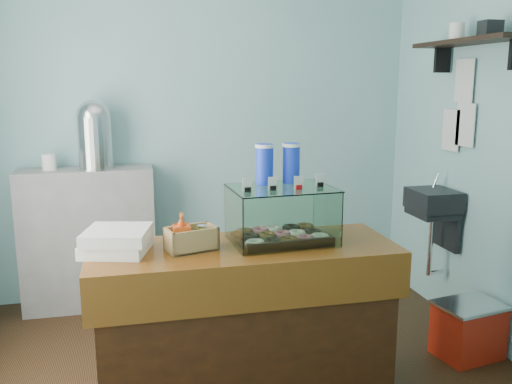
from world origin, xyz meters
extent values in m
plane|color=black|center=(0.00, 0.00, 0.00)|extent=(3.50, 3.50, 0.00)
cube|color=#81BCBC|center=(0.00, 1.50, 1.40)|extent=(3.50, 0.04, 2.80)
cube|color=#81BCBC|center=(0.00, -1.50, 1.40)|extent=(3.50, 0.04, 2.80)
cube|color=#81BCBC|center=(1.75, 0.00, 1.40)|extent=(0.04, 3.00, 2.80)
cube|color=black|center=(1.58, 0.55, 0.90)|extent=(0.30, 0.35, 0.15)
cube|color=black|center=(1.71, 0.55, 0.70)|extent=(0.04, 0.30, 0.35)
cylinder|color=silver|center=(1.65, 0.65, 1.02)|extent=(0.02, 0.02, 0.12)
cylinder|color=silver|center=(1.58, 0.55, 0.55)|extent=(0.04, 0.04, 0.45)
cube|color=black|center=(1.60, 0.30, 2.00)|extent=(0.25, 1.00, 0.03)
cube|color=black|center=(1.67, 0.70, 1.90)|extent=(0.12, 0.03, 0.18)
cube|color=silver|center=(1.73, 0.45, 1.45)|extent=(0.01, 0.21, 0.30)
cube|color=silver|center=(1.73, 0.62, 1.40)|extent=(0.01, 0.21, 0.30)
cube|color=silver|center=(1.73, 0.50, 1.75)|extent=(0.01, 0.21, 0.30)
cube|color=#431E0C|center=(0.00, -0.25, 0.42)|extent=(1.50, 0.56, 0.84)
cube|color=#4D220A|center=(0.00, -0.25, 0.87)|extent=(1.60, 0.60, 0.06)
cube|color=#4D220A|center=(0.00, -0.53, 0.75)|extent=(1.60, 0.04, 0.18)
cube|color=#979799|center=(-0.90, 1.32, 0.55)|extent=(1.00, 0.32, 1.10)
cube|color=black|center=(0.21, -0.21, 0.91)|extent=(0.49, 0.37, 0.02)
torus|color=silver|center=(0.04, -0.32, 0.94)|extent=(0.10, 0.10, 0.03)
torus|color=black|center=(0.13, -0.32, 0.94)|extent=(0.10, 0.10, 0.03)
torus|color=brown|center=(0.22, -0.31, 0.94)|extent=(0.10, 0.10, 0.03)
torus|color=#CB5F74|center=(0.31, -0.31, 0.94)|extent=(0.10, 0.10, 0.03)
torus|color=silver|center=(0.40, -0.30, 0.94)|extent=(0.10, 0.10, 0.03)
torus|color=black|center=(0.04, -0.22, 0.94)|extent=(0.10, 0.10, 0.03)
torus|color=brown|center=(0.13, -0.21, 0.94)|extent=(0.10, 0.10, 0.03)
torus|color=#CB5F74|center=(0.21, -0.21, 0.94)|extent=(0.10, 0.10, 0.03)
torus|color=silver|center=(0.30, -0.20, 0.94)|extent=(0.10, 0.10, 0.03)
torus|color=black|center=(0.39, -0.20, 0.94)|extent=(0.10, 0.10, 0.03)
torus|color=brown|center=(0.03, -0.11, 0.94)|extent=(0.10, 0.10, 0.03)
torus|color=#CB5F74|center=(0.12, -0.10, 0.94)|extent=(0.10, 0.10, 0.03)
torus|color=silver|center=(0.21, -0.10, 0.94)|extent=(0.10, 0.10, 0.03)
torus|color=black|center=(0.30, -0.09, 0.94)|extent=(0.10, 0.10, 0.03)
torus|color=brown|center=(0.39, -0.09, 0.94)|extent=(0.10, 0.10, 0.03)
cube|color=white|center=(0.23, -0.40, 1.04)|extent=(0.53, 0.04, 0.29)
cube|color=white|center=(0.20, -0.01, 1.04)|extent=(0.53, 0.04, 0.29)
cube|color=white|center=(-0.05, -0.22, 1.04)|extent=(0.03, 0.38, 0.29)
cube|color=white|center=(0.48, -0.19, 1.04)|extent=(0.03, 0.38, 0.29)
cube|color=white|center=(0.21, -0.21, 1.19)|extent=(0.56, 0.43, 0.01)
cube|color=silver|center=(0.01, -0.27, 1.23)|extent=(0.05, 0.01, 0.07)
cube|color=black|center=(0.01, -0.27, 1.21)|extent=(0.03, 0.02, 0.02)
cube|color=silver|center=(0.15, -0.26, 1.23)|extent=(0.05, 0.01, 0.07)
cube|color=black|center=(0.15, -0.26, 1.21)|extent=(0.03, 0.02, 0.02)
cube|color=silver|center=(0.29, -0.25, 1.23)|extent=(0.05, 0.01, 0.07)
cube|color=red|center=(0.29, -0.25, 1.21)|extent=(0.03, 0.02, 0.02)
cube|color=silver|center=(0.42, -0.24, 1.23)|extent=(0.05, 0.01, 0.07)
cube|color=black|center=(0.42, -0.24, 1.21)|extent=(0.03, 0.02, 0.02)
cylinder|color=#1C3DEF|center=(0.15, -0.09, 1.30)|extent=(0.09, 0.09, 0.22)
cylinder|color=white|center=(0.15, -0.09, 1.40)|extent=(0.10, 0.10, 0.02)
cylinder|color=#1C3DEF|center=(0.30, -0.08, 1.30)|extent=(0.09, 0.09, 0.22)
cylinder|color=white|center=(0.30, -0.08, 1.40)|extent=(0.10, 0.10, 0.02)
cube|color=tan|center=(-0.27, -0.25, 0.91)|extent=(0.28, 0.21, 0.01)
cube|color=tan|center=(-0.26, -0.32, 0.96)|extent=(0.24, 0.08, 0.12)
cube|color=tan|center=(-0.29, -0.19, 0.96)|extent=(0.24, 0.08, 0.12)
cube|color=tan|center=(-0.39, -0.28, 0.96)|extent=(0.05, 0.15, 0.12)
cube|color=tan|center=(-0.16, -0.22, 0.96)|extent=(0.05, 0.15, 0.12)
imported|color=#ED5016|center=(-0.32, -0.27, 1.01)|extent=(0.10, 0.11, 0.19)
cylinder|color=#509228|center=(-0.22, -0.24, 0.96)|extent=(0.06, 0.06, 0.10)
cylinder|color=silver|center=(-0.22, -0.24, 1.02)|extent=(0.05, 0.05, 0.01)
cube|color=white|center=(-0.65, -0.20, 0.93)|extent=(0.38, 0.38, 0.06)
cube|color=white|center=(-0.64, -0.22, 0.99)|extent=(0.37, 0.37, 0.06)
cylinder|color=silver|center=(-0.81, 1.30, 1.10)|extent=(0.28, 0.28, 0.01)
cylinder|color=silver|center=(-0.81, 1.30, 1.30)|extent=(0.25, 0.25, 0.38)
sphere|color=silver|center=(-0.81, 1.30, 1.49)|extent=(0.25, 0.25, 0.25)
cube|color=red|center=(1.51, -0.07, 0.17)|extent=(0.43, 0.35, 0.34)
cube|color=silver|center=(1.51, -0.07, 0.35)|extent=(0.45, 0.37, 0.02)
camera|label=1|loc=(-0.56, -2.91, 1.74)|focal=38.00mm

